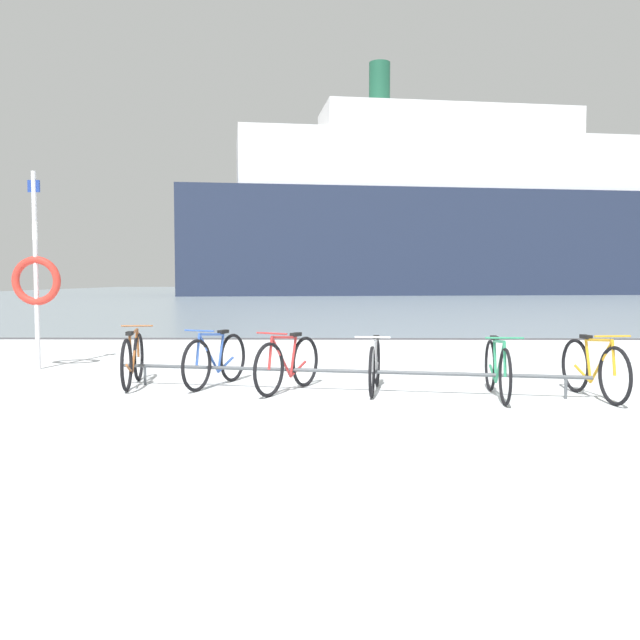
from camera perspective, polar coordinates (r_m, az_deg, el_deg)
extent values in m
cube|color=silver|center=(6.11, -1.35, -11.33)|extent=(80.00, 22.00, 0.08)
cube|color=gray|center=(71.92, 0.58, 2.29)|extent=(80.00, 110.00, 0.08)
cube|color=#47474C|center=(16.97, 0.01, -1.69)|extent=(80.00, 0.50, 0.05)
cylinder|color=#4C5156|center=(9.07, 1.95, -4.38)|extent=(6.30, 1.19, 0.05)
cylinder|color=#4C5156|center=(9.95, -14.71, -4.60)|extent=(0.04, 0.04, 0.28)
cylinder|color=#4C5156|center=(9.09, 20.24, -5.46)|extent=(0.04, 0.04, 0.28)
torus|color=black|center=(10.38, -15.23, -3.05)|extent=(0.13, 0.72, 0.72)
torus|color=black|center=(9.43, -16.18, -3.72)|extent=(0.13, 0.72, 0.72)
cylinder|color=brown|center=(10.05, -15.53, -2.52)|extent=(0.10, 0.51, 0.61)
cylinder|color=brown|center=(9.75, -15.83, -2.86)|extent=(0.06, 0.18, 0.54)
cylinder|color=brown|center=(9.96, -15.62, -1.04)|extent=(0.11, 0.63, 0.09)
cylinder|color=brown|center=(9.64, -15.95, -4.04)|extent=(0.09, 0.43, 0.20)
cylinder|color=brown|center=(10.32, -15.28, -1.91)|extent=(0.05, 0.11, 0.43)
cube|color=black|center=(9.65, -15.94, -1.10)|extent=(0.10, 0.21, 0.05)
cylinder|color=brown|center=(10.26, -15.34, -0.48)|extent=(0.46, 0.08, 0.02)
torus|color=black|center=(9.20, -10.48, -3.83)|extent=(0.31, 0.68, 0.71)
torus|color=black|center=(10.02, -7.46, -3.20)|extent=(0.31, 0.68, 0.71)
cylinder|color=#3359B2|center=(9.45, -9.45, -2.85)|extent=(0.22, 0.49, 0.60)
cylinder|color=#3359B2|center=(9.72, -8.46, -2.81)|extent=(0.10, 0.18, 0.54)
cylinder|color=#3359B2|center=(9.49, -9.23, -1.22)|extent=(0.27, 0.60, 0.09)
cylinder|color=#3359B2|center=(9.86, -8.05, -3.79)|extent=(0.19, 0.41, 0.19)
cylinder|color=#3359B2|center=(9.21, -10.37, -2.52)|extent=(0.07, 0.11, 0.42)
cube|color=black|center=(9.76, -8.26, -0.99)|extent=(0.15, 0.22, 0.05)
cylinder|color=#3359B2|center=(9.21, -10.27, -0.90)|extent=(0.44, 0.19, 0.02)
torus|color=black|center=(8.66, -4.38, -4.25)|extent=(0.37, 0.65, 0.71)
torus|color=black|center=(9.47, -1.27, -3.57)|extent=(0.37, 0.65, 0.71)
cylinder|color=#B22D2D|center=(8.90, -3.31, -3.20)|extent=(0.26, 0.46, 0.60)
cylinder|color=#B22D2D|center=(9.17, -2.30, -3.16)|extent=(0.11, 0.17, 0.54)
cylinder|color=#B22D2D|center=(8.94, -3.08, -1.48)|extent=(0.32, 0.57, 0.09)
cylinder|color=#B22D2D|center=(9.30, -1.89, -4.20)|extent=(0.22, 0.39, 0.19)
cylinder|color=#B22D2D|center=(8.66, -4.26, -2.86)|extent=(0.08, 0.11, 0.42)
cube|color=black|center=(9.20, -2.08, -1.24)|extent=(0.16, 0.21, 0.05)
cylinder|color=#B22D2D|center=(8.67, -4.14, -1.15)|extent=(0.42, 0.23, 0.02)
torus|color=black|center=(8.61, 4.45, -4.45)|extent=(0.13, 0.67, 0.67)
torus|color=black|center=(9.57, 4.90, -3.65)|extent=(0.13, 0.67, 0.67)
cylinder|color=silver|center=(8.90, 4.61, -3.40)|extent=(0.11, 0.51, 0.57)
cylinder|color=silver|center=(9.22, 4.76, -3.31)|extent=(0.06, 0.18, 0.51)
cylinder|color=silver|center=(8.95, 4.65, -1.77)|extent=(0.13, 0.63, 0.08)
cylinder|color=silver|center=(9.37, 4.81, -4.26)|extent=(0.10, 0.42, 0.18)
cylinder|color=silver|center=(8.62, 4.47, -3.12)|extent=(0.05, 0.11, 0.40)
cube|color=black|center=(9.26, 4.80, -1.49)|extent=(0.11, 0.21, 0.05)
cylinder|color=silver|center=(8.63, 4.50, -1.47)|extent=(0.46, 0.09, 0.02)
torus|color=black|center=(8.36, 15.52, -4.69)|extent=(0.09, 0.70, 0.70)
torus|color=black|center=(9.39, 14.31, -3.78)|extent=(0.09, 0.70, 0.70)
cylinder|color=#2D8C60|center=(8.68, 15.11, -3.54)|extent=(0.07, 0.55, 0.59)
cylinder|color=#2D8C60|center=(9.02, 14.71, -3.43)|extent=(0.05, 0.19, 0.53)
cylinder|color=#2D8C60|center=(8.73, 15.04, -1.78)|extent=(0.08, 0.69, 0.09)
cylinder|color=#2D8C60|center=(9.18, 14.54, -4.44)|extent=(0.07, 0.46, 0.19)
cylinder|color=#2D8C60|center=(8.38, 15.49, -3.26)|extent=(0.04, 0.12, 0.42)
cube|color=black|center=(9.07, 14.66, -1.49)|extent=(0.09, 0.20, 0.05)
cylinder|color=#2D8C60|center=(8.39, 15.47, -1.49)|extent=(0.46, 0.06, 0.02)
torus|color=black|center=(8.80, 23.85, -4.38)|extent=(0.14, 0.72, 0.72)
torus|color=black|center=(9.64, 20.94, -3.65)|extent=(0.14, 0.72, 0.72)
cylinder|color=gold|center=(9.06, 22.87, -3.32)|extent=(0.10, 0.51, 0.61)
cylinder|color=gold|center=(9.33, 21.91, -3.25)|extent=(0.06, 0.18, 0.54)
cylinder|color=gold|center=(9.09, 22.68, -1.59)|extent=(0.12, 0.63, 0.09)
cylinder|color=gold|center=(9.47, 21.50, -4.28)|extent=(0.09, 0.43, 0.20)
cylinder|color=gold|center=(8.81, 23.77, -2.99)|extent=(0.05, 0.11, 0.43)
cube|color=black|center=(9.36, 21.75, -1.34)|extent=(0.10, 0.21, 0.05)
cylinder|color=gold|center=(8.81, 23.69, -1.28)|extent=(0.46, 0.08, 0.02)
cylinder|color=silver|center=(12.21, -23.07, 3.87)|extent=(0.08, 0.08, 3.32)
cylinder|color=white|center=(12.23, -23.15, 6.98)|extent=(0.09, 0.09, 0.30)
torus|color=red|center=(12.21, -23.06, 3.10)|extent=(0.83, 0.13, 0.83)
cube|color=navy|center=(12.30, -23.24, 10.45)|extent=(0.20, 0.03, 0.20)
cube|color=#232D47|center=(68.01, 11.81, 6.28)|extent=(55.61, 19.27, 9.75)
cube|color=white|center=(68.36, 10.78, 12.65)|extent=(41.87, 15.56, 5.36)
cube|color=white|center=(69.12, 10.82, 15.96)|extent=(25.44, 11.45, 2.73)
cylinder|color=#1E593F|center=(68.20, 5.10, 19.27)|extent=(2.02, 2.02, 4.39)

